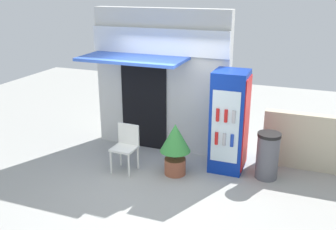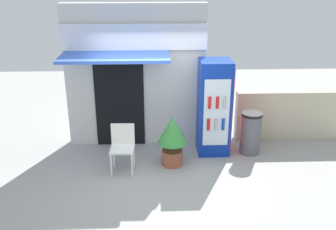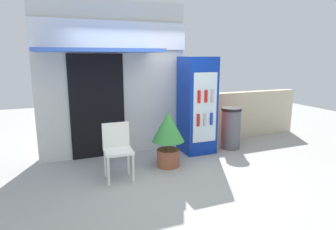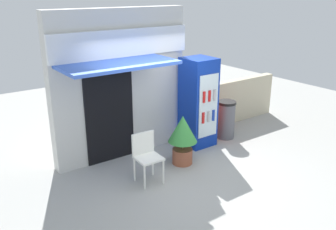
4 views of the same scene
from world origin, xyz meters
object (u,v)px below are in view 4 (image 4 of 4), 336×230
Objects in this scene: drink_cooler at (199,102)px; plastic_chair at (146,153)px; potted_plant_near_shop at (183,135)px; trash_bin at (226,119)px.

plastic_chair is at bearing -158.27° from drink_cooler.
plastic_chair is at bearing -170.75° from potted_plant_near_shop.
drink_cooler is at bearing 33.11° from potted_plant_near_shop.
trash_bin is at bearing 13.48° from plastic_chair.
potted_plant_near_shop is at bearing -164.15° from trash_bin.
plastic_chair reaches higher than trash_bin.
trash_bin is (0.77, -0.11, -0.54)m from drink_cooler.
potted_plant_near_shop reaches higher than plastic_chair.
trash_bin is (1.66, 0.47, -0.17)m from potted_plant_near_shop.
trash_bin is at bearing 15.85° from potted_plant_near_shop.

